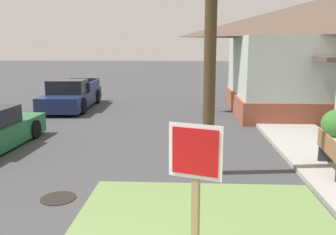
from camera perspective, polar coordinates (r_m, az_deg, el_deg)
stop_sign at (r=4.61m, az=4.36°, el=-13.92°), size 0.64×0.39×2.00m
manhole_cover at (r=7.66m, az=-17.12°, el=-12.22°), size 0.70×0.70×0.02m
pickup_truck_navy at (r=18.33m, az=-15.12°, el=3.31°), size 2.21×5.44×1.48m
street_bench at (r=9.23m, az=24.78°, el=-4.94°), size 0.56×1.64×0.85m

